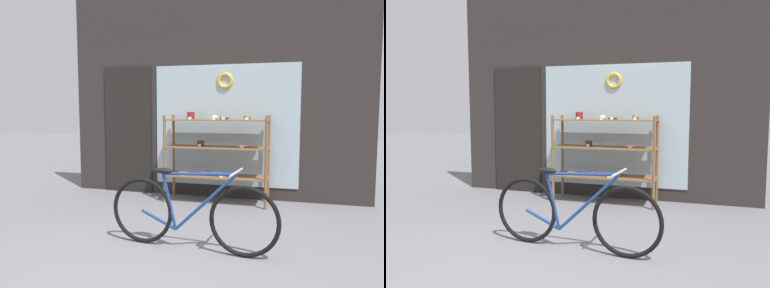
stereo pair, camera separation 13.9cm
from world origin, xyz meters
TOP-DOWN VIEW (x-y plane):
  - ground_plane at (0.00, 0.00)m, footprint 30.00×30.00m
  - storefront_facade at (-0.04, 2.94)m, footprint 4.80×0.13m
  - display_case at (0.12, 2.56)m, footprint 1.55×0.47m
  - bicycle at (0.28, 0.62)m, footprint 1.79×0.46m

SIDE VIEW (x-z plane):
  - ground_plane at x=0.00m, z-range 0.00..0.00m
  - bicycle at x=0.28m, z-range -0.04..0.79m
  - display_case at x=0.12m, z-range 0.12..1.49m
  - storefront_facade at x=-0.04m, z-range -0.05..3.32m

